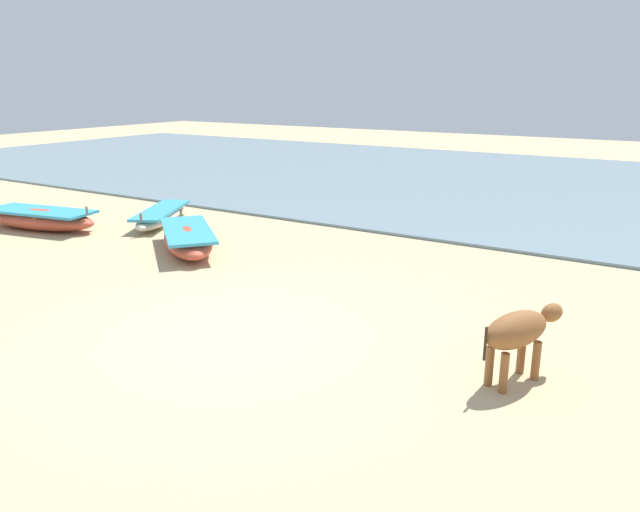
{
  "coord_description": "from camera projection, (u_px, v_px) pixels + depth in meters",
  "views": [
    {
      "loc": [
        5.9,
        -6.92,
        3.95
      ],
      "look_at": [
        -0.2,
        2.91,
        0.6
      ],
      "focal_mm": 33.94,
      "sensor_mm": 36.0,
      "label": 1
    }
  ],
  "objects": [
    {
      "name": "fishing_boat_5",
      "position": [
        41.0,
        219.0,
        16.71
      ],
      "size": [
        3.7,
        1.8,
        0.76
      ],
      "rotation": [
        0.0,
        0.0,
        0.19
      ],
      "color": "#B74733",
      "rests_on": "ground"
    },
    {
      "name": "fishing_boat_1",
      "position": [
        188.0,
        238.0,
        14.62
      ],
      "size": [
        3.24,
        2.98,
        0.74
      ],
      "rotation": [
        0.0,
        0.0,
        2.44
      ],
      "color": "#B74733",
      "rests_on": "ground"
    },
    {
      "name": "ground",
      "position": [
        235.0,
        336.0,
        9.74
      ],
      "size": [
        80.0,
        80.0,
        0.0
      ],
      "primitive_type": "plane",
      "color": "tan"
    },
    {
      "name": "cow_adult_brown",
      "position": [
        519.0,
        332.0,
        8.08
      ],
      "size": [
        0.93,
        1.5,
        1.02
      ],
      "rotation": [
        0.0,
        0.0,
        1.14
      ],
      "color": "brown",
      "rests_on": "ground"
    },
    {
      "name": "fishing_boat_2",
      "position": [
        161.0,
        216.0,
        17.41
      ],
      "size": [
        2.23,
        3.3,
        0.62
      ],
      "rotation": [
        0.0,
        0.0,
        5.18
      ],
      "color": "beige",
      "rests_on": "ground"
    },
    {
      "name": "sea_water",
      "position": [
        517.0,
        184.0,
        23.89
      ],
      "size": [
        60.0,
        20.0,
        0.08
      ],
      "primitive_type": "cube",
      "color": "slate",
      "rests_on": "ground"
    }
  ]
}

